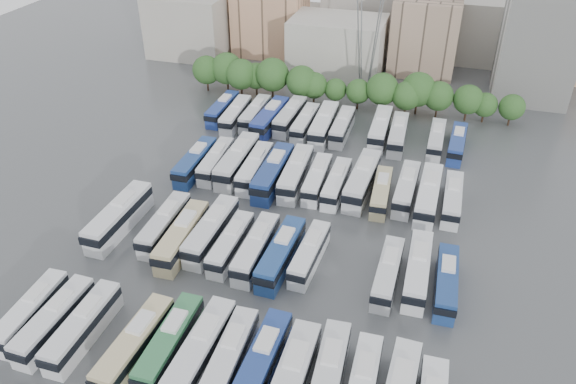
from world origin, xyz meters
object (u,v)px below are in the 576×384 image
(bus_r1_s4, at_px, (211,231))
(bus_r1_s6, at_px, (256,248))
(bus_r0_s9, at_px, (291,381))
(bus_r2_s1, at_px, (195,162))
(electricity_pylon, at_px, (371,1))
(bus_r3_s13, at_px, (457,143))
(bus_r1_s7, at_px, (281,254))
(bus_r0_s2, at_px, (83,326))
(bus_r3_s6, at_px, (324,124))
(bus_r1_s3, at_px, (182,236))
(bus_r2_s4, at_px, (255,168))
(bus_r2_s3, at_px, (237,160))
(bus_r3_s0, at_px, (223,109))
(bus_r0_s1, at_px, (54,320))
(bus_r0_s4, at_px, (135,344))
(bus_r0_s5, at_px, (170,343))
(bus_r2_s10, at_px, (381,192))
(bus_r3_s4, at_px, (290,116))
(bus_r3_s2, at_px, (255,114))
(bus_r1_s0, at_px, (119,216))
(bus_r0_s7, at_px, (229,358))
(bus_r2_s9, at_px, (362,180))
(bus_r1_s11, at_px, (388,273))
(bus_r0_s10, at_px, (328,376))
(bus_r2_s5, at_px, (273,172))
(bus_r3_s1, at_px, (236,114))
(bus_r3_s7, at_px, (342,126))
(bus_r2_s8, at_px, (337,183))
(bus_r2_s7, at_px, (317,179))
(bus_r1_s13, at_px, (446,282))
(bus_r0_s8, at_px, (262,363))
(bus_r2_s11, at_px, (406,188))
(apartment_tower, at_px, (541,33))
(bus_r0_s0, at_px, (31,311))
(bus_r1_s8, at_px, (310,254))
(bus_r1_s12, at_px, (418,270))
(bus_r2_s2, at_px, (216,161))
(bus_r3_s5, at_px, (305,123))
(bus_r1_s2, at_px, (165,224))
(bus_r0_s6, at_px, (201,350))

(bus_r1_s4, distance_m, bus_r1_s6, 6.95)
(bus_r0_s9, relative_size, bus_r2_s1, 1.07)
(electricity_pylon, bearing_deg, bus_r0_s9, -85.18)
(bus_r3_s13, bearing_deg, bus_r1_s7, -115.93)
(bus_r0_s2, bearing_deg, bus_r3_s6, 76.26)
(bus_r1_s3, xyz_separation_m, bus_r2_s4, (3.18, 19.14, -0.06))
(bus_r2_s3, distance_m, bus_r3_s0, 20.54)
(bus_r0_s1, bearing_deg, bus_r0_s4, -1.85)
(bus_r0_s5, xyz_separation_m, bus_r2_s10, (16.40, 34.67, -0.16))
(bus_r2_s10, xyz_separation_m, bus_r3_s4, (-19.79, 20.22, 0.23))
(bus_r1_s3, height_order, bus_r3_s2, bus_r1_s3)
(bus_r1_s0, height_order, bus_r1_s4, bus_r1_s0)
(bus_r2_s10, bearing_deg, bus_r0_s7, -108.61)
(bus_r2_s9, bearing_deg, bus_r1_s11, -68.29)
(bus_r0_s1, relative_size, bus_r0_s10, 0.96)
(bus_r0_s9, relative_size, bus_r3_s6, 0.96)
(bus_r1_s6, bearing_deg, bus_r3_s0, 118.18)
(bus_r0_s10, distance_m, bus_r2_s9, 36.18)
(bus_r3_s13, bearing_deg, bus_r2_s5, -142.65)
(bus_r3_s1, bearing_deg, bus_r1_s11, -49.56)
(bus_r0_s10, height_order, bus_r3_s7, bus_r0_s10)
(bus_r1_s6, xyz_separation_m, bus_r2_s8, (6.35, 18.01, -0.10))
(bus_r0_s9, relative_size, bus_r2_s7, 1.13)
(bus_r1_s13, height_order, bus_r3_s7, bus_r3_s7)
(bus_r2_s9, bearing_deg, bus_r2_s10, -27.83)
(bus_r0_s8, xyz_separation_m, bus_r1_s4, (-13.25, 18.52, 0.08))
(bus_r2_s11, bearing_deg, bus_r0_s8, -103.90)
(apartment_tower, distance_m, bus_r3_s1, 60.65)
(bus_r1_s4, bearing_deg, bus_r3_s4, 91.13)
(bus_r0_s9, height_order, bus_r2_s4, bus_r0_s9)
(bus_r0_s0, bearing_deg, apartment_tower, 54.26)
(bus_r0_s9, xyz_separation_m, bus_r1_s8, (-3.25, 19.22, -0.31))
(bus_r0_s9, bearing_deg, bus_r0_s5, 175.03)
(bus_r1_s8, bearing_deg, bus_r3_s6, 103.53)
(bus_r2_s10, distance_m, bus_r2_s11, 3.82)
(bus_r0_s8, xyz_separation_m, bus_r3_s7, (-3.25, 53.55, -0.08))
(bus_r3_s2, bearing_deg, bus_r0_s2, -90.30)
(bus_r0_s4, distance_m, bus_r3_s1, 55.06)
(bus_r1_s12, xyz_separation_m, bus_r2_s2, (-33.25, 17.41, -0.11))
(bus_r1_s0, relative_size, bus_r1_s6, 1.13)
(bus_r3_s4, distance_m, bus_r3_s5, 3.73)
(bus_r3_s2, bearing_deg, bus_r1_s2, -90.56)
(bus_r1_s0, height_order, bus_r2_s7, bus_r1_s0)
(bus_r3_s1, bearing_deg, bus_r3_s5, -0.93)
(electricity_pylon, bearing_deg, apartment_tower, 14.04)
(bus_r2_s3, bearing_deg, bus_r2_s1, -164.30)
(apartment_tower, bearing_deg, bus_r2_s1, -137.89)
(bus_r0_s6, relative_size, bus_r0_s8, 1.03)
(bus_r1_s12, height_order, bus_r2_s8, bus_r1_s12)
(bus_r0_s4, height_order, bus_r1_s7, bus_r1_s7)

